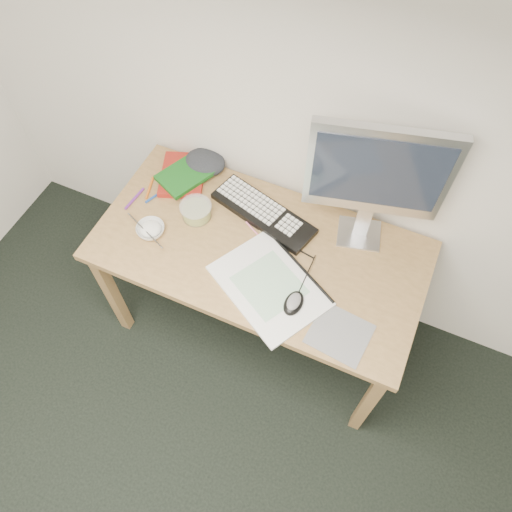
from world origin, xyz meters
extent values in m
plane|color=white|center=(0.00, 1.80, 1.30)|extent=(3.60, 0.00, 3.60)
cube|color=#AD844F|center=(-0.80, 1.13, 0.36)|extent=(0.05, 0.05, 0.71)
cube|color=#AD844F|center=(0.50, 1.13, 0.36)|extent=(0.05, 0.05, 0.71)
cube|color=#AD844F|center=(-0.80, 1.73, 0.36)|extent=(0.05, 0.05, 0.71)
cube|color=#AD844F|center=(0.50, 1.73, 0.36)|extent=(0.05, 0.05, 0.71)
cube|color=#AD844F|center=(-0.15, 1.43, 0.73)|extent=(1.40, 0.70, 0.03)
cube|color=gray|center=(0.29, 1.20, 0.75)|extent=(0.24, 0.22, 0.00)
cube|color=silver|center=(-0.04, 1.28, 0.76)|extent=(0.55, 0.50, 0.01)
cube|color=black|center=(-0.20, 1.60, 0.76)|extent=(0.51, 0.28, 0.03)
cube|color=silver|center=(0.22, 1.67, 0.75)|extent=(0.21, 0.20, 0.01)
cube|color=silver|center=(0.22, 1.67, 0.84)|extent=(0.06, 0.03, 0.17)
cube|color=silver|center=(0.22, 1.67, 1.15)|extent=(0.52, 0.16, 0.42)
cube|color=black|center=(0.22, 1.67, 1.16)|extent=(0.46, 0.12, 0.33)
ellipsoid|color=black|center=(0.08, 1.24, 0.78)|extent=(0.08, 0.12, 0.04)
imported|color=white|center=(-0.60, 1.32, 0.77)|extent=(0.14, 0.14, 0.04)
cylinder|color=#AFAFB1|center=(-0.61, 1.29, 0.79)|extent=(0.22, 0.11, 0.02)
cylinder|color=gold|center=(-0.47, 1.48, 0.78)|extent=(0.17, 0.17, 0.07)
cube|color=maroon|center=(-0.63, 1.65, 0.76)|extent=(0.28, 0.31, 0.03)
cube|color=#165919|center=(-0.61, 1.63, 0.79)|extent=(0.25, 0.28, 0.02)
ellipsoid|color=#212428|center=(-0.56, 1.75, 0.78)|extent=(0.19, 0.18, 0.07)
cylinder|color=pink|center=(-0.17, 1.49, 0.75)|extent=(0.16, 0.09, 0.01)
cylinder|color=tan|center=(-0.16, 1.50, 0.75)|extent=(0.13, 0.11, 0.01)
cylinder|color=black|center=(0.00, 1.49, 0.75)|extent=(0.17, 0.04, 0.01)
cylinder|color=#1C469C|center=(-0.69, 1.50, 0.76)|extent=(0.05, 0.11, 0.01)
cylinder|color=orange|center=(-0.74, 1.52, 0.76)|extent=(0.05, 0.12, 0.01)
cylinder|color=#69268C|center=(-0.77, 1.44, 0.76)|extent=(0.03, 0.14, 0.01)
camera|label=1|loc=(0.31, 0.38, 2.52)|focal=35.00mm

